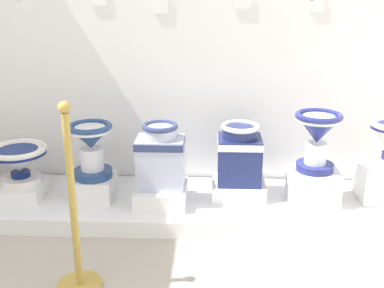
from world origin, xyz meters
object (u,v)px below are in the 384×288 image
(plinth_block_rightmost, at_px, (238,188))
(info_placard_first, at_px, (25,4))
(antique_toilet_rightmost, at_px, (239,152))
(info_placard_fourth, at_px, (242,1))
(plinth_block_broad_patterned, at_px, (313,186))
(antique_toilet_broad_patterned, at_px, (317,133))
(info_placard_fifth, at_px, (316,3))
(stanchion_post_near_left, at_px, (76,234))
(antique_toilet_central_ornate, at_px, (19,160))
(antique_toilet_slender_white, at_px, (91,144))
(info_placard_third, at_px, (161,3))
(plinth_block_slender_white, at_px, (94,187))
(plinth_block_pale_glazed, at_px, (161,194))
(plinth_block_central_ornate, at_px, (23,189))
(antique_toilet_pale_glazed, at_px, (161,155))

(plinth_block_rightmost, relative_size, info_placard_first, 2.98)
(antique_toilet_rightmost, height_order, info_placard_fourth, info_placard_fourth)
(plinth_block_broad_patterned, distance_m, antique_toilet_broad_patterned, 0.40)
(info_placard_first, height_order, info_placard_fifth, info_placard_first)
(antique_toilet_broad_patterned, relative_size, stanchion_post_near_left, 0.39)
(antique_toilet_central_ornate, height_order, antique_toilet_rightmost, antique_toilet_rightmost)
(antique_toilet_slender_white, bearing_deg, stanchion_post_near_left, -81.77)
(antique_toilet_slender_white, relative_size, antique_toilet_rightmost, 0.91)
(antique_toilet_central_ornate, xyz_separation_m, plinth_block_broad_patterned, (2.12, 0.00, -0.17))
(info_placard_first, bearing_deg, info_placard_third, -0.00)
(plinth_block_slender_white, bearing_deg, info_placard_third, 42.10)
(plinth_block_slender_white, relative_size, antique_toilet_broad_patterned, 0.72)
(plinth_block_broad_patterned, relative_size, info_placard_third, 2.40)
(plinth_block_rightmost, xyz_separation_m, plinth_block_broad_patterned, (0.53, -0.09, 0.07))
(antique_toilet_slender_white, bearing_deg, antique_toilet_rightmost, 4.83)
(plinth_block_rightmost, bearing_deg, info_placard_fifth, 32.17)
(plinth_block_broad_patterned, bearing_deg, antique_toilet_rightmost, 170.28)
(info_placard_fourth, bearing_deg, antique_toilet_central_ornate, -165.02)
(info_placard_third, distance_m, info_placard_fifth, 1.12)
(plinth_block_pale_glazed, distance_m, plinth_block_broad_patterned, 1.09)
(info_placard_third, relative_size, info_placard_fifth, 1.31)
(plinth_block_rightmost, bearing_deg, info_placard_first, 168.13)
(antique_toilet_rightmost, relative_size, info_placard_fifth, 3.99)
(antique_toilet_slender_white, distance_m, antique_toilet_broad_patterned, 1.59)
(plinth_block_central_ornate, height_order, plinth_block_broad_patterned, plinth_block_broad_patterned)
(plinth_block_slender_white, bearing_deg, info_placard_fifth, 14.94)
(plinth_block_slender_white, distance_m, info_placard_first, 1.45)
(plinth_block_slender_white, distance_m, plinth_block_broad_patterned, 1.59)
(info_placard_fourth, relative_size, info_placard_fifth, 1.19)
(antique_toilet_slender_white, distance_m, stanchion_post_near_left, 0.95)
(plinth_block_slender_white, distance_m, info_placard_fifth, 2.09)
(plinth_block_slender_white, distance_m, antique_toilet_pale_glazed, 0.58)
(plinth_block_rightmost, relative_size, antique_toilet_broad_patterned, 0.94)
(info_placard_first, xyz_separation_m, info_placard_fifth, (2.13, -0.00, 0.01))
(plinth_block_pale_glazed, distance_m, antique_toilet_broad_patterned, 1.18)
(info_placard_third, bearing_deg, info_placard_first, 180.00)
(plinth_block_broad_patterned, height_order, info_placard_third, info_placard_third)
(antique_toilet_slender_white, bearing_deg, info_placard_fifth, 14.94)
(antique_toilet_central_ornate, height_order, antique_toilet_broad_patterned, antique_toilet_broad_patterned)
(antique_toilet_broad_patterned, height_order, info_placard_third, info_placard_third)
(antique_toilet_slender_white, bearing_deg, plinth_block_broad_patterned, -0.02)
(antique_toilet_broad_patterned, bearing_deg, antique_toilet_central_ornate, -179.94)
(antique_toilet_slender_white, relative_size, info_placard_fourth, 3.05)
(plinth_block_central_ornate, relative_size, info_placard_fourth, 2.59)
(plinth_block_rightmost, height_order, info_placard_third, info_placard_third)
(plinth_block_broad_patterned, bearing_deg, stanchion_post_near_left, -147.67)
(plinth_block_rightmost, bearing_deg, plinth_block_broad_patterned, -9.72)
(antique_toilet_central_ornate, bearing_deg, plinth_block_slender_white, 0.31)
(antique_toilet_slender_white, xyz_separation_m, antique_toilet_rightmost, (1.06, 0.09, -0.08))
(plinth_block_rightmost, xyz_separation_m, info_placard_fifth, (0.53, 0.34, 1.31))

